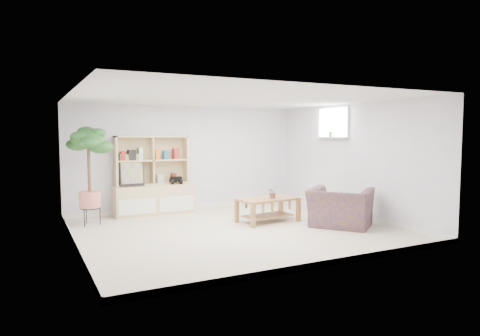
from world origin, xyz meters
name	(u,v)px	position (x,y,z in m)	size (l,w,h in m)	color
floor	(235,230)	(0.00, 0.00, 0.00)	(5.50, 5.00, 0.01)	beige
ceiling	(235,98)	(0.00, 0.00, 2.40)	(5.50, 5.00, 0.01)	silver
walls	(235,165)	(0.00, 0.00, 1.20)	(5.51, 5.01, 2.40)	silver
baseboard	(235,228)	(0.00, 0.00, 0.05)	(5.50, 5.00, 0.10)	white
window	(334,123)	(2.73, 0.60, 2.00)	(0.10, 0.98, 0.68)	#CFE9FF
window_sill	(331,138)	(2.67, 0.60, 1.68)	(0.14, 1.00, 0.04)	white
storage_unit	(153,175)	(-0.89, 2.24, 0.86)	(1.72, 0.58, 1.72)	tan
poster	(132,170)	(-1.36, 2.22, 1.00)	(0.51, 0.12, 0.71)	yellow
toy_truck	(176,180)	(-0.39, 2.18, 0.74)	(0.35, 0.24, 0.19)	black
coffee_table	(268,210)	(0.91, 0.37, 0.24)	(1.19, 0.65, 0.49)	#9E7645
table_plant	(273,192)	(0.98, 0.29, 0.60)	(0.21, 0.19, 0.24)	#1C632C
floor_tree	(89,176)	(-2.30, 1.67, 0.96)	(0.70, 0.70, 1.91)	#174418
armchair	(340,205)	(1.92, -0.63, 0.42)	(1.13, 0.98, 0.84)	#252451
sill_plant	(331,131)	(2.67, 0.61, 1.82)	(0.13, 0.10, 0.23)	#174418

